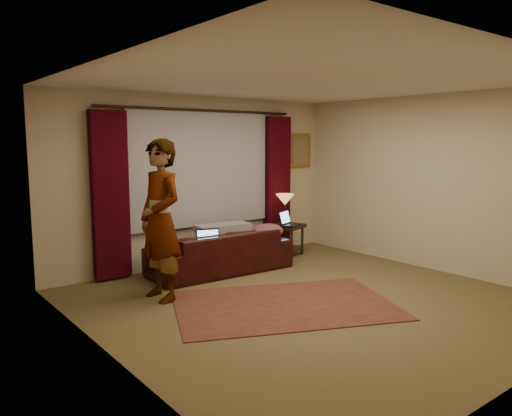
{
  "coord_description": "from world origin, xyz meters",
  "views": [
    {
      "loc": [
        -4.11,
        -4.16,
        1.92
      ],
      "look_at": [
        0.1,
        1.2,
        1.0
      ],
      "focal_mm": 35.0,
      "sensor_mm": 36.0,
      "label": 1
    }
  ],
  "objects_px": {
    "sofa": "(220,244)",
    "end_table": "(288,240)",
    "laptop_sofa": "(210,239)",
    "person": "(160,220)",
    "laptop_table": "(291,218)",
    "tiffany_lamp": "(285,209)"
  },
  "relations": [
    {
      "from": "end_table",
      "to": "tiffany_lamp",
      "type": "distance_m",
      "value": 0.53
    },
    {
      "from": "tiffany_lamp",
      "to": "laptop_table",
      "type": "xyz_separation_m",
      "value": [
        -0.07,
        -0.24,
        -0.13
      ]
    },
    {
      "from": "end_table",
      "to": "person",
      "type": "bearing_deg",
      "value": -163.85
    },
    {
      "from": "sofa",
      "to": "laptop_sofa",
      "type": "xyz_separation_m",
      "value": [
        -0.29,
        -0.17,
        0.12
      ]
    },
    {
      "from": "end_table",
      "to": "tiffany_lamp",
      "type": "height_order",
      "value": "tiffany_lamp"
    },
    {
      "from": "sofa",
      "to": "end_table",
      "type": "xyz_separation_m",
      "value": [
        1.52,
        0.2,
        -0.16
      ]
    },
    {
      "from": "laptop_sofa",
      "to": "end_table",
      "type": "xyz_separation_m",
      "value": [
        1.81,
        0.38,
        -0.29
      ]
    },
    {
      "from": "laptop_table",
      "to": "laptop_sofa",
      "type": "bearing_deg",
      "value": 165.54
    },
    {
      "from": "tiffany_lamp",
      "to": "laptop_table",
      "type": "relative_size",
      "value": 1.36
    },
    {
      "from": "laptop_sofa",
      "to": "end_table",
      "type": "distance_m",
      "value": 1.87
    },
    {
      "from": "tiffany_lamp",
      "to": "laptop_sofa",
      "type": "bearing_deg",
      "value": -165.09
    },
    {
      "from": "person",
      "to": "sofa",
      "type": "bearing_deg",
      "value": 111.94
    },
    {
      "from": "tiffany_lamp",
      "to": "laptop_table",
      "type": "bearing_deg",
      "value": -106.33
    },
    {
      "from": "sofa",
      "to": "laptop_sofa",
      "type": "relative_size",
      "value": 5.63
    },
    {
      "from": "person",
      "to": "laptop_table",
      "type": "bearing_deg",
      "value": 100.4
    },
    {
      "from": "laptop_table",
      "to": "tiffany_lamp",
      "type": "bearing_deg",
      "value": 51.21
    },
    {
      "from": "laptop_sofa",
      "to": "end_table",
      "type": "height_order",
      "value": "laptop_sofa"
    },
    {
      "from": "laptop_sofa",
      "to": "person",
      "type": "height_order",
      "value": "person"
    },
    {
      "from": "laptop_sofa",
      "to": "tiffany_lamp",
      "type": "relative_size",
      "value": 0.75
    },
    {
      "from": "end_table",
      "to": "laptop_sofa",
      "type": "bearing_deg",
      "value": -168.2
    },
    {
      "from": "laptop_sofa",
      "to": "end_table",
      "type": "bearing_deg",
      "value": 30.91
    },
    {
      "from": "laptop_sofa",
      "to": "tiffany_lamp",
      "type": "xyz_separation_m",
      "value": [
        1.83,
        0.49,
        0.23
      ]
    }
  ]
}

